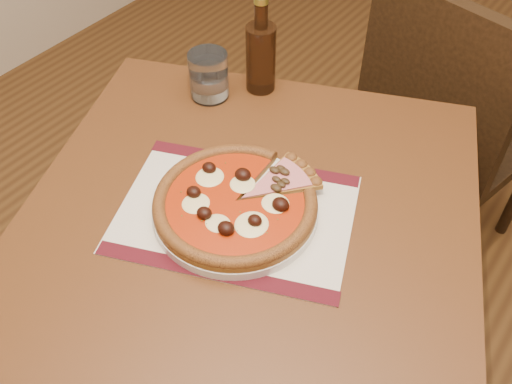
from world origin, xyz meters
TOP-DOWN VIEW (x-y plane):
  - table at (-0.70, 0.06)m, footprint 1.05×1.05m
  - chair_far at (-0.59, 0.81)m, footprint 0.51×0.51m
  - placemat at (-0.72, 0.04)m, footprint 0.49×0.42m
  - plate at (-0.72, 0.04)m, footprint 0.29×0.29m
  - pizza at (-0.72, 0.04)m, footprint 0.29×0.29m
  - ham_slice at (-0.67, 0.13)m, footprint 0.10×0.15m
  - water_glass at (-0.98, 0.28)m, footprint 0.11×0.11m
  - bottle at (-0.90, 0.37)m, footprint 0.06×0.06m

SIDE VIEW (x-z plane):
  - chair_far at x=-0.59m, z-range 0.06..0.97m
  - table at x=-0.70m, z-range 0.27..1.02m
  - placemat at x=-0.72m, z-range 0.75..0.75m
  - plate at x=-0.72m, z-range 0.75..0.77m
  - ham_slice at x=-0.67m, z-range 0.77..0.79m
  - pizza at x=-0.72m, z-range 0.76..0.80m
  - water_glass at x=-0.98m, z-range 0.75..0.85m
  - bottle at x=-0.90m, z-range 0.73..0.94m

